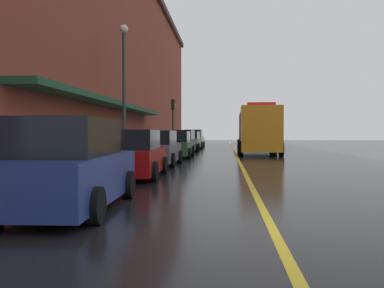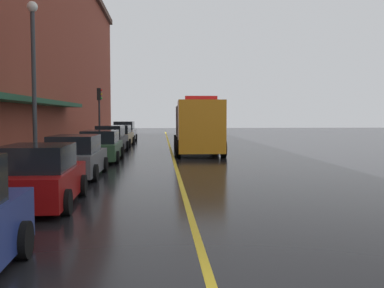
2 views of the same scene
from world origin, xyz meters
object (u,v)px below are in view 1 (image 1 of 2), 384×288
object	(u,v)px
parking_meter_1	(158,140)
parked_car_2	(157,149)
parked_car_4	(183,142)
parked_car_6	(194,139)
parked_car_5	(189,141)
utility_truck	(258,131)
parking_meter_2	(41,152)
traffic_light_near	(173,114)
parked_car_1	(133,155)
street_lamp_left	(124,77)
parking_meter_0	(44,151)
parked_car_0	(70,167)
parked_car_3	(175,145)

from	to	relation	value
parking_meter_1	parked_car_2	bearing A→B (deg)	-81.35
parked_car_4	parked_car_6	size ratio (longest dim) A/B	0.94
parked_car_5	utility_truck	size ratio (longest dim) A/B	0.52
parking_meter_2	traffic_light_near	world-z (taller)	traffic_light_near
parked_car_4	parked_car_5	world-z (taller)	parked_car_4
parked_car_1	street_lamp_left	bearing A→B (deg)	14.72
parked_car_1	parking_meter_2	distance (m)	4.26
parked_car_5	parked_car_6	size ratio (longest dim) A/B	1.00
street_lamp_left	parking_meter_0	bearing A→B (deg)	-86.84
parked_car_1	parked_car_4	size ratio (longest dim) A/B	0.91
parked_car_0	parking_meter_1	bearing A→B (deg)	2.16
utility_truck	street_lamp_left	xyz separation A→B (m)	(-7.61, -9.69, 2.72)
utility_truck	street_lamp_left	world-z (taller)	street_lamp_left
parked_car_3	traffic_light_near	bearing A→B (deg)	7.66
parked_car_5	street_lamp_left	xyz separation A→B (m)	(-1.97, -16.52, 3.63)
traffic_light_near	parked_car_6	bearing A→B (deg)	80.36
parking_meter_2	traffic_light_near	xyz separation A→B (m)	(0.06, 26.02, 2.10)
parked_car_0	parking_meter_0	distance (m)	2.65
parked_car_5	parking_meter_2	xyz separation A→B (m)	(-1.37, -27.59, 0.29)
parking_meter_2	parked_car_4	bearing A→B (deg)	86.36
parked_car_1	street_lamp_left	distance (m)	8.20
parked_car_0	parking_meter_2	world-z (taller)	parked_car_0
parked_car_2	utility_truck	world-z (taller)	utility_truck
parking_meter_0	parked_car_1	bearing A→B (deg)	69.38
parked_car_1	parked_car_6	bearing A→B (deg)	-1.13
utility_truck	street_lamp_left	size ratio (longest dim) A/B	1.37
parking_meter_0	parking_meter_1	world-z (taller)	same
parking_meter_1	parked_car_5	bearing A→B (deg)	81.53
parked_car_0	parked_car_4	world-z (taller)	parked_car_0
parked_car_6	utility_truck	world-z (taller)	utility_truck
parked_car_0	utility_truck	bearing A→B (deg)	-15.68
parked_car_4	parking_meter_2	distance (m)	21.68
parked_car_4	traffic_light_near	xyz separation A→B (m)	(-1.31, 4.39, 2.34)
parked_car_0	parked_car_3	distance (m)	17.78
parked_car_6	parking_meter_0	distance (m)	33.30
parking_meter_2	street_lamp_left	size ratio (longest dim) A/B	0.19
parked_car_2	parked_car_5	xyz separation A→B (m)	(0.04, 18.00, 0.00)
parking_meter_1	street_lamp_left	distance (m)	8.05
parked_car_2	parked_car_4	bearing A→B (deg)	0.45
parking_meter_0	parking_meter_1	size ratio (longest dim) A/B	1.00
parked_car_0	parked_car_6	world-z (taller)	parked_car_6
parking_meter_1	parked_car_6	bearing A→B (deg)	84.98
parked_car_2	parking_meter_0	size ratio (longest dim) A/B	3.33
parked_car_6	parking_meter_1	size ratio (longest dim) A/B	3.69
street_lamp_left	traffic_light_near	distance (m)	15.02
parked_car_0	utility_truck	world-z (taller)	utility_truck
parked_car_6	parking_meter_1	bearing A→B (deg)	175.58
utility_truck	parking_meter_1	size ratio (longest dim) A/B	7.14
parked_car_0	parked_car_5	size ratio (longest dim) A/B	0.94
parked_car_1	parking_meter_1	size ratio (longest dim) A/B	3.17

